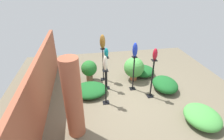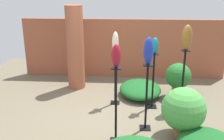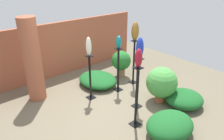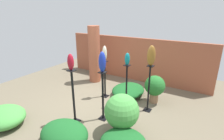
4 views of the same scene
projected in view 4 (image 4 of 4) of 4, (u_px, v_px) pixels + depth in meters
The scene contains 18 objects.
ground_plane at pixel (97, 107), 4.91m from camera, with size 8.00×8.00×0.00m, color #6B604C.
brick_wall_back at pixel (134, 59), 6.64m from camera, with size 5.60×0.12×1.63m, color #9E5138.
brick_pillar at pixel (94, 55), 6.39m from camera, with size 0.42×0.42×2.06m, color #9E5138.
pedestal_ivory at pixel (105, 81), 5.34m from camera, with size 0.20×0.20×1.15m.
pedestal_teal at pixel (126, 87), 4.83m from camera, with size 0.20×0.20×1.20m.
pedestal_bronze at pixel (149, 91), 4.55m from camera, with size 0.20×0.20×1.27m.
pedestal_ruby at pixel (74, 99), 4.06m from camera, with size 0.20×0.20×1.32m.
pedestal_cobalt at pixel (103, 98), 4.19m from camera, with size 0.20×0.20×1.24m.
art_vase_ivory at pixel (105, 53), 5.06m from camera, with size 0.13×0.12×0.45m, color beige.
art_vase_teal at pixel (127, 59), 4.56m from camera, with size 0.14×0.14×0.33m, color #0F727A.
art_vase_bronze at pixel (151, 56), 4.24m from camera, with size 0.21×0.20×0.51m, color brown.
art_vase_ruby at pixel (71, 62), 3.77m from camera, with size 0.14×0.14×0.37m, color maroon.
art_vase_cobalt at pixel (102, 62), 3.90m from camera, with size 0.17×0.16×0.48m, color #192D9E.
potted_plant_mid_right at pixel (155, 87), 5.00m from camera, with size 0.58×0.58×0.82m.
potted_plant_near_pillar at pixel (122, 112), 3.74m from camera, with size 0.76×0.76×0.90m.
foliage_bed_east at pixel (4, 117), 4.08m from camera, with size 1.05×0.92×0.41m, color #479942.
foliage_bed_center at pixel (128, 90), 5.57m from camera, with size 0.98×1.17×0.31m, color #195923.
foliage_bed_rear at pixel (64, 134), 3.52m from camera, with size 1.03×0.83×0.41m, color #195923.
Camera 4 is at (2.58, -3.49, 2.56)m, focal length 28.00 mm.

